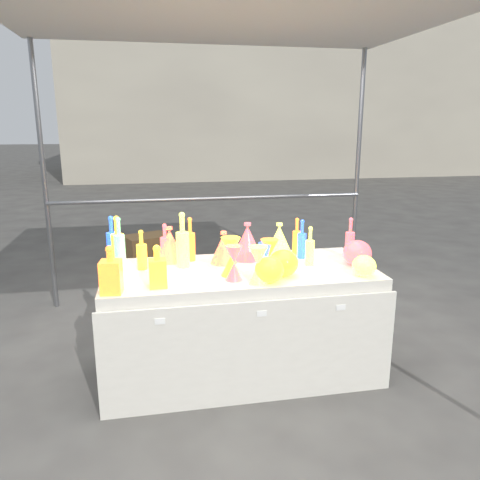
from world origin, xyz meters
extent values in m
plane|color=#605D58|center=(0.00, 0.00, 0.00)|extent=(80.00, 80.00, 0.00)
cylinder|color=gray|center=(-1.50, 1.50, 1.20)|extent=(0.04, 0.04, 2.40)
cylinder|color=gray|center=(1.50, 1.50, 1.20)|extent=(0.04, 0.04, 2.40)
cylinder|color=gray|center=(0.00, 1.47, 1.00)|extent=(3.00, 0.04, 0.04)
cube|color=silver|center=(0.00, 0.00, 0.38)|extent=(1.80, 0.80, 0.75)
cube|color=silver|center=(0.00, -0.42, 0.34)|extent=(1.84, 0.02, 0.68)
cube|color=white|center=(-0.55, -0.43, 0.60)|extent=(0.06, 0.00, 0.03)
cube|color=white|center=(0.05, -0.43, 0.60)|extent=(0.06, 0.00, 0.03)
cube|color=white|center=(0.55, -0.43, 0.60)|extent=(0.06, 0.00, 0.03)
cube|color=#BCB39C|center=(4.00, 14.00, 3.00)|extent=(14.00, 6.00, 6.00)
cube|color=olive|center=(-0.64, 2.72, 0.19)|extent=(0.62, 0.54, 0.37)
cube|color=olive|center=(-0.11, 2.38, 0.03)|extent=(0.93, 0.83, 0.07)
camera|label=1|loc=(-0.57, -2.95, 1.70)|focal=35.00mm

